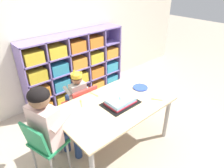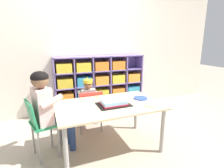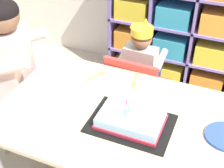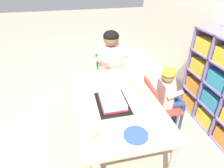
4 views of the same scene
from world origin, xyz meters
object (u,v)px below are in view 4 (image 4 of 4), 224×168
at_px(fork_scattered_mid_table, 143,93).
at_px(fork_at_table_front_edge, 96,136).
at_px(birthday_cake_on_tray, 112,101).
at_px(paper_plate_stack, 136,135).
at_px(activity_table, 115,106).
at_px(classroom_chair_blue, 158,103).
at_px(child_with_crown, 169,92).
at_px(classroom_chair_adult_side, 109,74).
at_px(fork_by_napkin, 133,82).
at_px(adult_helper_seated, 114,63).

bearing_deg(fork_scattered_mid_table, fork_at_table_front_edge, -149.51).
xyz_separation_m(birthday_cake_on_tray, paper_plate_stack, (0.43, 0.08, -0.02)).
height_order(activity_table, classroom_chair_blue, classroom_chair_blue).
relative_size(child_with_crown, fork_scattered_mid_table, 6.20).
bearing_deg(activity_table, classroom_chair_blue, 102.26).
height_order(activity_table, birthday_cake_on_tray, birthday_cake_on_tray).
bearing_deg(child_with_crown, fork_at_table_front_edge, 122.73).
relative_size(paper_plate_stack, fork_scattered_mid_table, 1.38).
relative_size(activity_table, paper_plate_stack, 6.86).
bearing_deg(activity_table, birthday_cake_on_tray, -38.83).
distance_m(activity_table, birthday_cake_on_tray, 0.12).
bearing_deg(activity_table, fork_at_table_front_edge, -31.40).
height_order(child_with_crown, fork_scattered_mid_table, child_with_crown).
bearing_deg(classroom_chair_adult_side, fork_scattered_mid_table, -92.15).
bearing_deg(classroom_chair_blue, child_with_crown, -89.82).
relative_size(classroom_chair_blue, fork_by_napkin, 5.07).
distance_m(adult_helper_seated, fork_by_napkin, 0.45).
distance_m(child_with_crown, paper_plate_stack, 0.84).
xyz_separation_m(fork_scattered_mid_table, fork_by_napkin, (-0.22, -0.04, 0.00)).
bearing_deg(fork_by_napkin, classroom_chair_blue, 175.02).
bearing_deg(classroom_chair_adult_side, child_with_crown, -69.70).
distance_m(birthday_cake_on_tray, fork_at_table_front_edge, 0.42).
height_order(fork_scattered_mid_table, fork_by_napkin, same).
distance_m(fork_scattered_mid_table, fork_at_table_front_edge, 0.73).
relative_size(paper_plate_stack, fork_by_napkin, 1.44).
relative_size(activity_table, birthday_cake_on_tray, 3.21).
relative_size(classroom_chair_adult_side, paper_plate_stack, 3.88).
bearing_deg(classroom_chair_adult_side, birthday_cake_on_tray, -116.08).
distance_m(activity_table, classroom_chair_blue, 0.55).
xyz_separation_m(classroom_chair_adult_side, adult_helper_seated, (0.11, 0.03, 0.20)).
relative_size(classroom_chair_adult_side, fork_scattered_mid_table, 5.36).
height_order(activity_table, classroom_chair_adult_side, classroom_chair_adult_side).
bearing_deg(classroom_chair_blue, birthday_cake_on_tray, 108.29).
bearing_deg(fork_scattered_mid_table, birthday_cake_on_tray, -172.97).
relative_size(adult_helper_seated, birthday_cake_on_tray, 2.62).
bearing_deg(fork_at_table_front_edge, birthday_cake_on_tray, -153.48).
bearing_deg(adult_helper_seated, paper_plate_stack, -110.78).
xyz_separation_m(child_with_crown, adult_helper_seated, (-0.60, -0.48, 0.13)).
relative_size(child_with_crown, fork_at_table_front_edge, 7.23).
distance_m(adult_helper_seated, fork_at_table_front_edge, 1.19).
bearing_deg(fork_at_table_front_edge, fork_by_napkin, -160.19).
xyz_separation_m(classroom_chair_adult_side, paper_plate_stack, (1.29, -0.08, 0.16)).
relative_size(classroom_chair_blue, adult_helper_seated, 0.63).
relative_size(classroom_chair_blue, birthday_cake_on_tray, 1.64).
distance_m(fork_at_table_front_edge, fork_by_napkin, 0.86).
relative_size(birthday_cake_on_tray, fork_by_napkin, 3.08).
height_order(classroom_chair_blue, adult_helper_seated, adult_helper_seated).
xyz_separation_m(activity_table, classroom_chair_adult_side, (-0.81, 0.12, -0.08)).
height_order(classroom_chair_adult_side, adult_helper_seated, adult_helper_seated).
bearing_deg(classroom_chair_adult_side, fork_at_table_front_edge, -122.50).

